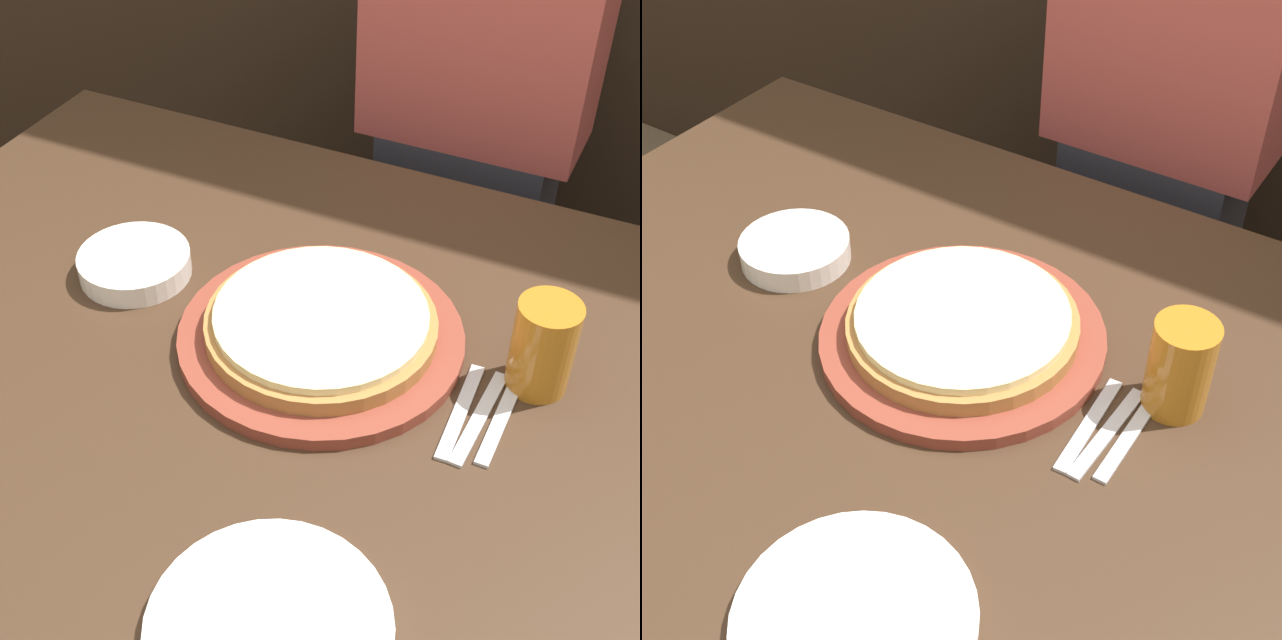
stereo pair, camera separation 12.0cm
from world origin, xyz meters
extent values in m
cube|color=#3D2819|center=(0.00, 0.00, 0.37)|extent=(1.50, 1.04, 0.75)
cylinder|color=brown|center=(0.00, 0.05, 0.76)|extent=(0.39, 0.39, 0.02)
cylinder|color=#A87038|center=(0.00, 0.05, 0.78)|extent=(0.32, 0.32, 0.02)
cylinder|color=beige|center=(0.00, 0.05, 0.80)|extent=(0.29, 0.29, 0.01)
cylinder|color=#B7701E|center=(0.29, 0.10, 0.82)|extent=(0.08, 0.08, 0.13)
cylinder|color=white|center=(0.29, 0.10, 0.87)|extent=(0.08, 0.08, 0.02)
cylinder|color=white|center=(0.14, -0.36, 0.76)|extent=(0.25, 0.25, 0.02)
cylinder|color=white|center=(-0.32, 0.07, 0.77)|extent=(0.17, 0.17, 0.04)
cube|color=silver|center=(0.22, 0.01, 0.75)|extent=(0.03, 0.17, 0.00)
cube|color=silver|center=(0.24, 0.01, 0.75)|extent=(0.03, 0.17, 0.00)
cube|color=silver|center=(0.27, 0.01, 0.75)|extent=(0.02, 0.15, 0.00)
cube|color=#33333D|center=(0.00, 0.73, 0.36)|extent=(0.33, 0.20, 0.73)
cube|color=#B74C47|center=(0.00, 0.73, 0.94)|extent=(0.41, 0.20, 0.42)
camera|label=1|loc=(0.39, -0.76, 1.59)|focal=50.00mm
camera|label=2|loc=(0.49, -0.70, 1.59)|focal=50.00mm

